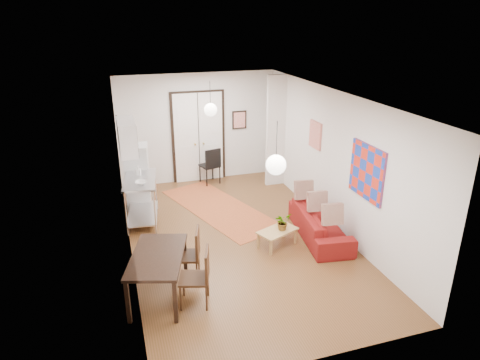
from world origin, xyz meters
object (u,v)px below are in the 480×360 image
object	(u,v)px
dining_chair_far	(193,270)
black_side_chair	(209,161)
sofa	(320,224)
coffee_table	(277,232)
dining_table	(158,260)
kitchen_counter	(141,194)
dining_chair_near	(184,248)
fridge	(138,177)

from	to	relation	value
dining_chair_far	black_side_chair	bearing A→B (deg)	-179.35
sofa	dining_chair_far	size ratio (longest dim) A/B	2.09
coffee_table	dining_table	distance (m)	2.63
kitchen_counter	dining_chair_near	size ratio (longest dim) A/B	1.47
sofa	kitchen_counter	bearing A→B (deg)	70.39
kitchen_counter	black_side_chair	world-z (taller)	kitchen_counter
fridge	dining_chair_far	distance (m)	3.92
fridge	sofa	bearing A→B (deg)	-29.44
fridge	dining_table	distance (m)	3.63
dining_table	black_side_chair	size ratio (longest dim) A/B	1.56
dining_table	dining_chair_far	xyz separation A→B (m)	(0.50, -0.25, -0.13)
coffee_table	sofa	bearing A→B (deg)	5.51
kitchen_counter	black_side_chair	bearing A→B (deg)	52.65
kitchen_counter	dining_chair_near	bearing A→B (deg)	-69.94
kitchen_counter	fridge	bearing A→B (deg)	98.00
kitchen_counter	dining_table	size ratio (longest dim) A/B	0.90
kitchen_counter	black_side_chair	xyz separation A→B (m)	(1.96, 1.94, -0.09)
fridge	dining_chair_far	world-z (taller)	fridge
kitchen_counter	dining_chair_far	xyz separation A→B (m)	(0.50, -3.06, -0.12)
fridge	dining_chair_far	xyz separation A→B (m)	(0.50, -3.89, -0.21)
kitchen_counter	fridge	xyz separation A→B (m)	(0.00, 0.83, 0.09)
fridge	dining_chair_near	size ratio (longest dim) A/B	1.60
sofa	kitchen_counter	xyz separation A→B (m)	(-3.40, 1.78, 0.38)
coffee_table	dining_chair_near	size ratio (longest dim) A/B	0.93
fridge	dining_chair_far	bearing A→B (deg)	-74.61
coffee_table	dining_chair_far	distance (m)	2.27
dining_chair_near	black_side_chair	distance (m)	4.53
dining_chair_far	kitchen_counter	bearing A→B (deg)	-153.76
dining_chair_far	dining_table	bearing A→B (deg)	-99.91
coffee_table	dining_table	world-z (taller)	dining_table
coffee_table	kitchen_counter	world-z (taller)	kitchen_counter
coffee_table	fridge	xyz separation A→B (m)	(-2.43, 2.70, 0.46)
fridge	dining_chair_near	bearing A→B (deg)	-73.00
dining_chair_near	coffee_table	bearing A→B (deg)	121.15
fridge	black_side_chair	world-z (taller)	fridge
sofa	dining_chair_far	distance (m)	3.18
sofa	fridge	size ratio (longest dim) A/B	1.31
sofa	fridge	bearing A→B (deg)	60.56
coffee_table	dining_chair_near	distance (m)	2.00
dining_table	fridge	bearing A→B (deg)	90.00
dining_chair_near	dining_chair_far	xyz separation A→B (m)	(0.00, -0.70, 0.00)
sofa	fridge	world-z (taller)	fridge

